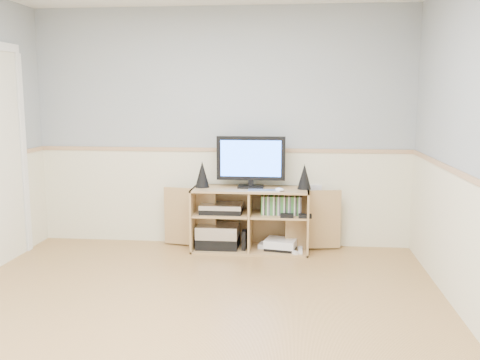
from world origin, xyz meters
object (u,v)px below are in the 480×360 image
object	(u,v)px
monitor	(251,160)
media_cabinet	(251,218)
keyboard	(264,190)
game_consoles	(280,244)

from	to	relation	value
monitor	media_cabinet	bearing A→B (deg)	90.00
media_cabinet	keyboard	world-z (taller)	keyboard
media_cabinet	keyboard	bearing A→B (deg)	-53.14
media_cabinet	game_consoles	bearing A→B (deg)	-12.21
keyboard	game_consoles	size ratio (longest dim) A/B	0.69
monitor	game_consoles	world-z (taller)	monitor
media_cabinet	monitor	size ratio (longest dim) A/B	2.65
keyboard	game_consoles	xyz separation A→B (m)	(0.16, 0.13, -0.59)
monitor	game_consoles	size ratio (longest dim) A/B	1.52
keyboard	game_consoles	bearing A→B (deg)	34.80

